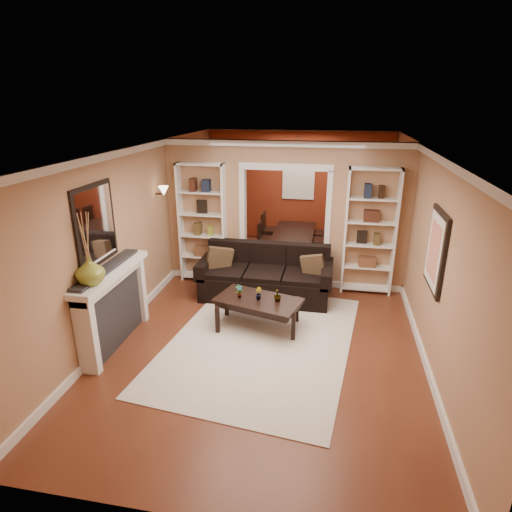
% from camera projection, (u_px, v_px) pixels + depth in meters
% --- Properties ---
extents(floor, '(8.00, 8.00, 0.00)m').
position_uv_depth(floor, '(275.00, 309.00, 7.33)').
color(floor, brown).
rests_on(floor, ground).
extents(ceiling, '(8.00, 8.00, 0.00)m').
position_uv_depth(ceiling, '(277.00, 148.00, 6.40)').
color(ceiling, white).
rests_on(ceiling, ground).
extents(wall_back, '(8.00, 0.00, 8.00)m').
position_uv_depth(wall_back, '(298.00, 187.00, 10.56)').
color(wall_back, tan).
rests_on(wall_back, ground).
extents(wall_front, '(8.00, 0.00, 8.00)m').
position_uv_depth(wall_front, '(201.00, 390.00, 3.17)').
color(wall_front, tan).
rests_on(wall_front, ground).
extents(wall_left, '(0.00, 8.00, 8.00)m').
position_uv_depth(wall_left, '(145.00, 227.00, 7.25)').
color(wall_left, tan).
rests_on(wall_left, ground).
extents(wall_right, '(0.00, 8.00, 8.00)m').
position_uv_depth(wall_right, '(423.00, 242.00, 6.48)').
color(wall_right, tan).
rests_on(wall_right, ground).
extents(partition_wall, '(4.50, 0.15, 2.70)m').
position_uv_depth(partition_wall, '(285.00, 215.00, 7.97)').
color(partition_wall, tan).
rests_on(partition_wall, floor).
extents(red_back_panel, '(4.44, 0.04, 2.64)m').
position_uv_depth(red_back_panel, '(298.00, 188.00, 10.54)').
color(red_back_panel, maroon).
rests_on(red_back_panel, floor).
extents(dining_window, '(0.78, 0.03, 0.98)m').
position_uv_depth(dining_window, '(298.00, 179.00, 10.42)').
color(dining_window, '#8CA5CC').
rests_on(dining_window, wall_back).
extents(area_rug, '(2.97, 3.86, 0.01)m').
position_uv_depth(area_rug, '(261.00, 341.00, 6.35)').
color(area_rug, beige).
rests_on(area_rug, floor).
extents(sofa, '(2.36, 1.02, 0.92)m').
position_uv_depth(sofa, '(265.00, 273.00, 7.62)').
color(sofa, black).
rests_on(sofa, floor).
extents(pillow_left, '(0.46, 0.34, 0.45)m').
position_uv_depth(pillow_left, '(219.00, 259.00, 7.68)').
color(pillow_left, brown).
rests_on(pillow_left, sofa).
extents(pillow_right, '(0.40, 0.17, 0.39)m').
position_uv_depth(pillow_right, '(313.00, 267.00, 7.40)').
color(pillow_right, brown).
rests_on(pillow_right, sofa).
extents(coffee_table, '(1.42, 1.01, 0.49)m').
position_uv_depth(coffee_table, '(258.00, 313.00, 6.66)').
color(coffee_table, black).
rests_on(coffee_table, floor).
extents(plant_left, '(0.13, 0.13, 0.21)m').
position_uv_depth(plant_left, '(239.00, 291.00, 6.59)').
color(plant_left, '#336626').
rests_on(plant_left, coffee_table).
extents(plant_center, '(0.13, 0.13, 0.19)m').
position_uv_depth(plant_center, '(258.00, 294.00, 6.54)').
color(plant_center, '#336626').
rests_on(plant_center, coffee_table).
extents(plant_right, '(0.15, 0.15, 0.20)m').
position_uv_depth(plant_right, '(278.00, 295.00, 6.49)').
color(plant_right, '#336626').
rests_on(plant_right, coffee_table).
extents(bookshelf_left, '(0.90, 0.30, 2.30)m').
position_uv_depth(bookshelf_left, '(203.00, 224.00, 8.15)').
color(bookshelf_left, white).
rests_on(bookshelf_left, floor).
extents(bookshelf_right, '(0.90, 0.30, 2.30)m').
position_uv_depth(bookshelf_right, '(370.00, 232.00, 7.62)').
color(bookshelf_right, white).
rests_on(bookshelf_right, floor).
extents(fireplace, '(0.32, 1.70, 1.16)m').
position_uv_depth(fireplace, '(115.00, 308.00, 6.10)').
color(fireplace, white).
rests_on(fireplace, floor).
extents(vase, '(0.48, 0.48, 0.38)m').
position_uv_depth(vase, '(90.00, 270.00, 5.39)').
color(vase, olive).
rests_on(vase, fireplace).
extents(mirror, '(0.03, 0.95, 1.10)m').
position_uv_depth(mirror, '(95.00, 225.00, 5.71)').
color(mirror, silver).
rests_on(mirror, wall_left).
extents(wall_sconce, '(0.18, 0.18, 0.22)m').
position_uv_depth(wall_sconce, '(161.00, 192.00, 7.57)').
color(wall_sconce, '#FFE0A5').
rests_on(wall_sconce, wall_left).
extents(framed_art, '(0.04, 0.85, 1.05)m').
position_uv_depth(framed_art, '(435.00, 251.00, 5.49)').
color(framed_art, black).
rests_on(framed_art, wall_right).
extents(dining_table, '(1.61, 0.90, 0.57)m').
position_uv_depth(dining_table, '(295.00, 243.00, 9.83)').
color(dining_table, black).
rests_on(dining_table, floor).
extents(dining_chair_nw, '(0.42, 0.42, 0.84)m').
position_uv_depth(dining_chair_nw, '(270.00, 240.00, 9.60)').
color(dining_chair_nw, black).
rests_on(dining_chair_nw, floor).
extents(dining_chair_ne, '(0.55, 0.55, 0.90)m').
position_uv_depth(dining_chair_ne, '(319.00, 241.00, 9.40)').
color(dining_chair_ne, black).
rests_on(dining_chair_ne, floor).
extents(dining_chair_sw, '(0.50, 0.50, 0.91)m').
position_uv_depth(dining_chair_sw, '(274.00, 230.00, 10.15)').
color(dining_chair_sw, black).
rests_on(dining_chair_sw, floor).
extents(dining_chair_se, '(0.45, 0.45, 0.87)m').
position_uv_depth(dining_chair_se, '(320.00, 234.00, 9.96)').
color(dining_chair_se, black).
rests_on(dining_chair_se, floor).
extents(chandelier, '(0.50, 0.50, 0.30)m').
position_uv_depth(chandelier, '(294.00, 167.00, 9.12)').
color(chandelier, '#312116').
rests_on(chandelier, ceiling).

